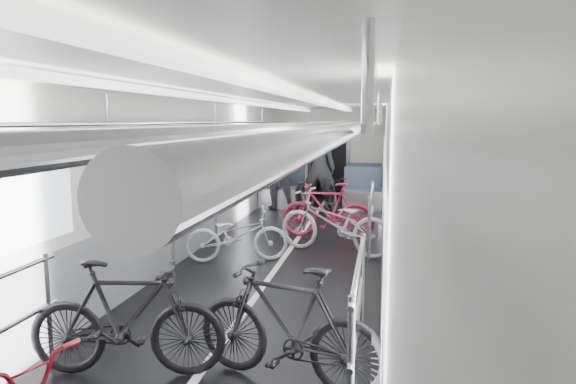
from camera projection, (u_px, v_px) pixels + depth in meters
name	position (u px, v px, depth m)	size (l,w,h in m)	color
car_shell	(298.00, 176.00, 8.92)	(3.02, 14.01, 2.41)	black
bike_left_mid	(127.00, 318.00, 4.17)	(0.46, 1.62, 0.97)	black
bike_left_far	(237.00, 235.00, 7.61)	(0.53, 1.52, 0.80)	silver
bike_right_near	(288.00, 324.00, 4.03)	(0.46, 1.64, 0.98)	black
bike_right_mid	(334.00, 223.00, 8.02)	(0.66, 1.90, 1.00)	#AFB0B4
bike_right_far	(327.00, 210.00, 9.09)	(0.47, 1.66, 1.00)	#B71637
bike_aisle	(332.00, 194.00, 11.78)	(0.55, 1.57, 0.83)	black
person_standing	(319.00, 168.00, 11.86)	(0.73, 0.48, 2.00)	black
person_seated	(277.00, 168.00, 12.14)	(0.93, 0.73, 1.91)	#332F38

